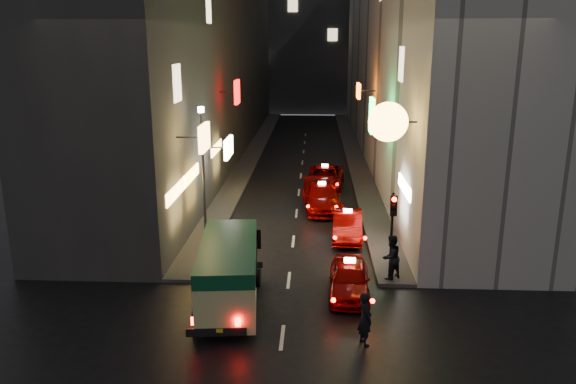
% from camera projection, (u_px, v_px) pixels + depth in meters
% --- Properties ---
extents(building_left, '(7.49, 52.00, 18.00)m').
position_uv_depth(building_left, '(205.00, 44.00, 45.05)').
color(building_left, '#363331').
rests_on(building_left, ground).
extents(building_right, '(7.92, 52.00, 18.00)m').
position_uv_depth(building_right, '(405.00, 44.00, 44.30)').
color(building_right, '#AFA9A0').
rests_on(building_right, ground).
extents(building_far, '(30.00, 10.00, 22.00)m').
position_uv_depth(building_far, '(309.00, 27.00, 75.02)').
color(building_far, '#36373C').
rests_on(building_far, ground).
extents(sidewalk_left, '(1.50, 52.00, 0.15)m').
position_uv_depth(sidewalk_left, '(253.00, 154.00, 47.21)').
color(sidewalk_left, '#43403E').
rests_on(sidewalk_left, ground).
extents(sidewalk_right, '(1.50, 52.00, 0.15)m').
position_uv_depth(sidewalk_right, '(354.00, 155.00, 46.80)').
color(sidewalk_right, '#43403E').
rests_on(sidewalk_right, ground).
extents(minibus, '(2.47, 5.73, 2.39)m').
position_uv_depth(minibus, '(229.00, 267.00, 19.87)').
color(minibus, '#CFCA81').
rests_on(minibus, ground).
extents(taxi_near, '(2.13, 4.76, 1.66)m').
position_uv_depth(taxi_near, '(349.00, 276.00, 21.01)').
color(taxi_near, '#820200').
rests_on(taxi_near, ground).
extents(taxi_second, '(2.16, 4.83, 1.68)m').
position_uv_depth(taxi_second, '(347.00, 223.00, 27.04)').
color(taxi_second, '#820200').
rests_on(taxi_second, ground).
extents(taxi_third, '(2.66, 5.44, 1.84)m').
position_uv_depth(taxi_third, '(322.00, 195.00, 31.70)').
color(taxi_third, '#820200').
rests_on(taxi_third, ground).
extents(taxi_far, '(2.57, 5.31, 1.80)m').
position_uv_depth(taxi_far, '(325.00, 176.00, 36.33)').
color(taxi_far, '#820200').
rests_on(taxi_far, ground).
extents(pedestrian_crossing, '(0.64, 0.77, 1.99)m').
position_uv_depth(pedestrian_crossing, '(365.00, 315.00, 17.46)').
color(pedestrian_crossing, black).
rests_on(pedestrian_crossing, ground).
extents(pedestrian_sidewalk, '(0.90, 0.86, 2.04)m').
position_uv_depth(pedestrian_sidewalk, '(391.00, 254.00, 21.97)').
color(pedestrian_sidewalk, black).
rests_on(pedestrian_sidewalk, sidewalk_right).
extents(traffic_light, '(0.26, 0.43, 3.50)m').
position_uv_depth(traffic_light, '(393.00, 218.00, 21.52)').
color(traffic_light, black).
rests_on(traffic_light, sidewalk_right).
extents(lamp_post, '(0.28, 0.28, 6.22)m').
position_uv_depth(lamp_post, '(203.00, 164.00, 26.00)').
color(lamp_post, black).
rests_on(lamp_post, sidewalk_left).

